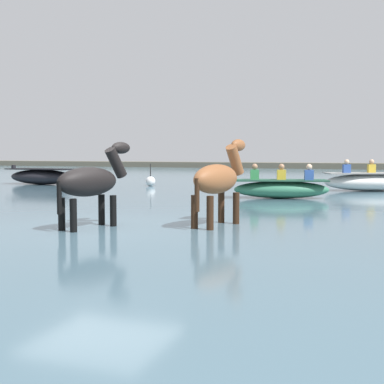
{
  "coord_description": "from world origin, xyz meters",
  "views": [
    {
      "loc": [
        4.99,
        -8.55,
        1.72
      ],
      "look_at": [
        0.87,
        2.48,
        0.83
      ],
      "focal_mm": 49.46,
      "sensor_mm": 36.0,
      "label": 1
    }
  ],
  "objects": [
    {
      "name": "far_shoreline",
      "position": [
        0.0,
        37.44,
        0.41
      ],
      "size": [
        80.0,
        2.4,
        0.82
      ],
      "primitive_type": "cube",
      "color": "#605B4C",
      "rests_on": "ground"
    },
    {
      "name": "boat_near_starboard",
      "position": [
        4.4,
        11.47,
        0.66
      ],
      "size": [
        3.59,
        2.32,
        1.14
      ],
      "color": "silver",
      "rests_on": "water_surface"
    },
    {
      "name": "boat_far_inshore",
      "position": [
        1.95,
        7.29,
        0.63
      ],
      "size": [
        3.01,
        1.7,
        1.04
      ],
      "color": "#337556",
      "rests_on": "water_surface"
    },
    {
      "name": "water_surface",
      "position": [
        0.0,
        10.0,
        0.16
      ],
      "size": [
        90.0,
        90.0,
        0.33
      ],
      "primitive_type": "cube",
      "color": "#476675",
      "rests_on": "ground"
    },
    {
      "name": "horse_trailing_chestnut",
      "position": [
        1.98,
        0.92,
        1.17
      ],
      "size": [
        0.77,
        1.83,
        1.98
      ],
      "color": "brown",
      "rests_on": "ground"
    },
    {
      "name": "horse_lead_black",
      "position": [
        -0.12,
        -0.16,
        1.13
      ],
      "size": [
        0.85,
        1.76,
        1.92
      ],
      "color": "black",
      "rests_on": "ground"
    },
    {
      "name": "ground_plane",
      "position": [
        0.0,
        0.0,
        0.0
      ],
      "size": [
        120.0,
        120.0,
        0.0
      ],
      "primitive_type": "plane",
      "color": "#756B56"
    },
    {
      "name": "channel_buoy",
      "position": [
        -4.2,
        11.16,
        0.53
      ],
      "size": [
        0.4,
        0.4,
        0.92
      ],
      "color": "silver",
      "rests_on": "water_surface"
    },
    {
      "name": "boat_mid_outer",
      "position": [
        -9.09,
        10.52,
        0.67
      ],
      "size": [
        3.25,
        1.37,
        0.83
      ],
      "color": "black",
      "rests_on": "water_surface"
    }
  ]
}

